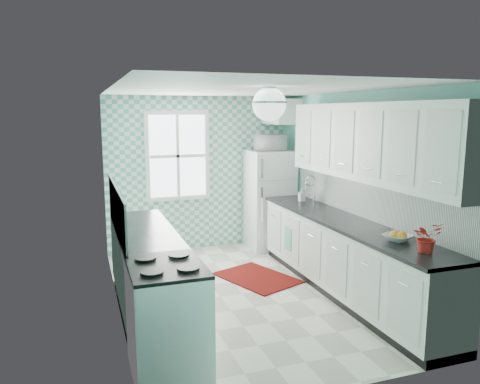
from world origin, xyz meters
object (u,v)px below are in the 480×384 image
object	(u,v)px
stove	(168,318)
sink	(305,204)
fridge	(270,199)
fruit_bowl	(398,238)
ceiling_light	(269,104)
microwave	(270,143)
potted_plant	(427,237)

from	to	relation	value
stove	sink	distance (m)	3.28
fridge	fruit_bowl	bearing A→B (deg)	-90.79
ceiling_light	microwave	size ratio (longest dim) A/B	0.74
stove	fruit_bowl	bearing A→B (deg)	0.98
ceiling_light	microwave	xyz separation A→B (m)	(1.11, 2.62, -0.57)
fridge	fruit_bowl	size ratio (longest dim) A/B	5.95
fridge	stove	distance (m)	4.02
sink	fridge	bearing A→B (deg)	93.83
sink	fruit_bowl	size ratio (longest dim) A/B	1.95
stove	potted_plant	bearing A→B (deg)	-8.90
sink	potted_plant	xyz separation A→B (m)	(-0.00, -2.52, 0.15)
fruit_bowl	stove	bearing A→B (deg)	-177.89
ceiling_light	fruit_bowl	size ratio (longest dim) A/B	1.28
fridge	fruit_bowl	distance (m)	3.20
stove	microwave	bearing A→B (deg)	53.74
fruit_bowl	microwave	distance (m)	3.29
microwave	sink	bearing A→B (deg)	97.89
ceiling_light	sink	size ratio (longest dim) A/B	0.66
ceiling_light	potted_plant	xyz separation A→B (m)	(1.20, -0.99, -1.24)
ceiling_light	potted_plant	bearing A→B (deg)	-39.60
microwave	stove	bearing A→B (deg)	57.81
potted_plant	fruit_bowl	bearing A→B (deg)	90.00
fridge	stove	bearing A→B (deg)	-127.55
sink	potted_plant	distance (m)	2.52
stove	microwave	size ratio (longest dim) A/B	2.04
potted_plant	microwave	distance (m)	3.67
fruit_bowl	potted_plant	xyz separation A→B (m)	(0.00, -0.42, 0.11)
fridge	potted_plant	distance (m)	3.62
stove	potted_plant	xyz separation A→B (m)	(2.40, -0.33, 0.58)
fruit_bowl	microwave	xyz separation A→B (m)	(-0.09, 3.19, 0.78)
stove	fruit_bowl	size ratio (longest dim) A/B	3.51
stove	fruit_bowl	distance (m)	2.45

